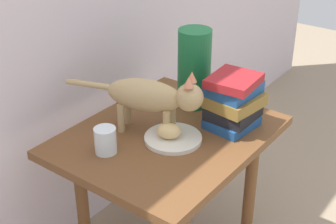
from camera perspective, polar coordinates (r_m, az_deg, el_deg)
name	(u,v)px	position (r m, az deg, el deg)	size (l,w,h in m)	color
side_table	(168,153)	(1.70, 0.00, -4.80)	(0.72, 0.58, 0.55)	brown
plate	(173,138)	(1.61, 0.59, -3.06)	(0.19, 0.19, 0.01)	silver
bread_roll	(169,131)	(1.59, 0.11, -2.22)	(0.08, 0.06, 0.05)	#E0BC7A
cat	(153,97)	(1.60, -1.72, 1.80)	(0.19, 0.46, 0.23)	tan
book_stack	(234,101)	(1.67, 7.60, 1.28)	(0.20, 0.17, 0.19)	#1E4C8C
green_vase	(194,68)	(1.78, 3.05, 5.09)	(0.12, 0.12, 0.29)	#196B38
candle_jar	(105,142)	(1.55, -7.26, -3.43)	(0.07, 0.07, 0.08)	silver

